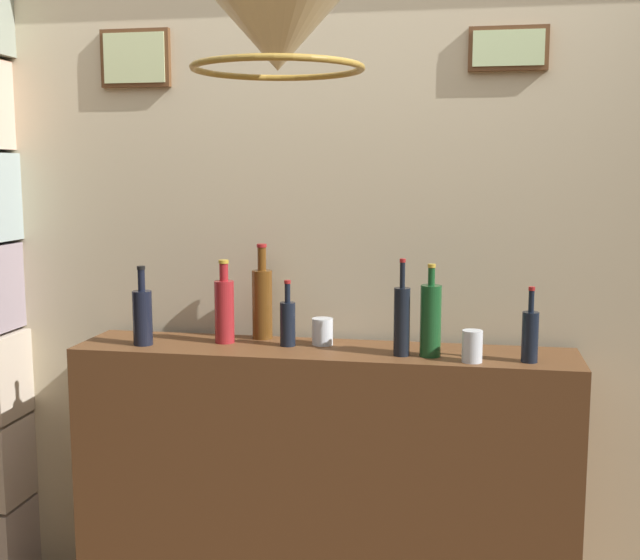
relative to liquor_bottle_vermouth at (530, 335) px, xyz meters
name	(u,v)px	position (x,y,z in m)	size (l,w,h in m)	color
panelled_rear_partition	(334,220)	(-0.70, 0.32, 0.35)	(3.40, 0.15, 2.86)	beige
bar_shelf_unit	(323,493)	(-0.70, 0.07, -0.62)	(1.76, 0.34, 1.06)	brown
liquor_bottle_vermouth	(530,335)	(0.00, 0.00, 0.00)	(0.05, 0.05, 0.25)	black
liquor_bottle_port	(224,309)	(-1.07, 0.10, 0.03)	(0.07, 0.07, 0.30)	maroon
liquor_bottle_whiskey	(402,320)	(-0.42, 0.02, 0.03)	(0.05, 0.05, 0.33)	black
liquor_bottle_vodka	(142,316)	(-1.34, 0.01, 0.02)	(0.07, 0.07, 0.28)	black
liquor_bottle_brandy	(262,301)	(-0.95, 0.20, 0.05)	(0.08, 0.08, 0.35)	#5D3613
liquor_bottle_rye	(288,322)	(-0.83, 0.09, 0.00)	(0.06, 0.06, 0.24)	black
liquor_bottle_sherry	(431,319)	(-0.32, 0.02, 0.04)	(0.07, 0.07, 0.31)	#194B23
glass_tumbler_rocks	(322,332)	(-0.71, 0.13, -0.04)	(0.08, 0.08, 0.10)	silver
glass_tumbler_highball	(472,346)	(-0.18, -0.03, -0.04)	(0.07, 0.07, 0.11)	silver
pendant_lamp	(277,25)	(-0.66, -0.73, 0.87)	(0.42, 0.42, 0.54)	beige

